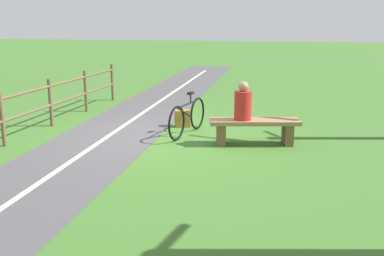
{
  "coord_description": "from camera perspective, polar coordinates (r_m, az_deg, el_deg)",
  "views": [
    {
      "loc": [
        -2.29,
        8.73,
        2.42
      ],
      "look_at": [
        -1.18,
        2.95,
        0.96
      ],
      "focal_mm": 41.6,
      "sensor_mm": 36.0,
      "label": 1
    }
  ],
  "objects": [
    {
      "name": "backpack",
      "position": [
        10.17,
        -1.26,
        1.23
      ],
      "size": [
        0.39,
        0.35,
        0.39
      ],
      "rotation": [
        0.0,
        0.0,
        3.46
      ],
      "color": "olive",
      "rests_on": "ground_plane"
    },
    {
      "name": "person_seated",
      "position": [
        8.66,
        6.55,
        3.14
      ],
      "size": [
        0.4,
        0.4,
        0.75
      ],
      "rotation": [
        0.0,
        0.0,
        0.19
      ],
      "color": "#B2231E",
      "rests_on": "bench"
    },
    {
      "name": "bench",
      "position": [
        8.79,
        8.02,
        0.09
      ],
      "size": [
        1.8,
        0.79,
        0.5
      ],
      "rotation": [
        0.0,
        0.0,
        0.19
      ],
      "color": "#937047",
      "rests_on": "ground_plane"
    },
    {
      "name": "bicycle",
      "position": [
        9.43,
        -0.57,
        1.4
      ],
      "size": [
        0.45,
        1.72,
        0.9
      ],
      "rotation": [
        0.0,
        0.0,
        1.33
      ],
      "color": "black",
      "rests_on": "ground_plane"
    },
    {
      "name": "ground_plane",
      "position": [
        9.35,
        -3.66,
        -1.13
      ],
      "size": [
        80.0,
        80.0,
        0.0
      ],
      "primitive_type": "plane",
      "color": "#3D6B28"
    }
  ]
}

